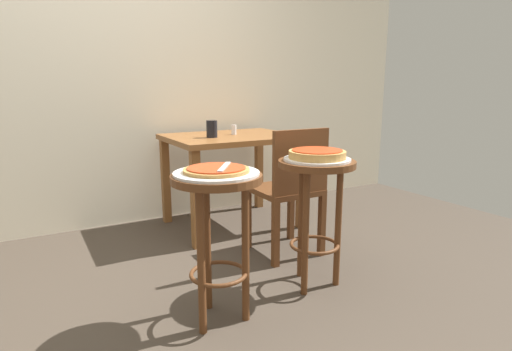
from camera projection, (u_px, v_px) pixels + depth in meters
ground_plane at (175, 319)px, 2.01m from camera, size 6.00×6.00×0.00m
back_wall at (95, 32)px, 3.10m from camera, size 6.00×0.10×3.00m
stool_foreground at (217, 213)px, 1.89m from camera, size 0.41×0.41×0.72m
serving_plate_foreground at (216, 173)px, 1.85m from camera, size 0.39×0.39×0.01m
pizza_foreground at (216, 170)px, 1.85m from camera, size 0.30×0.30×0.02m
stool_middle at (316, 193)px, 2.25m from camera, size 0.41×0.41×0.72m
serving_plate_middle at (317, 159)px, 2.21m from camera, size 0.36×0.36×0.01m
pizza_middle at (317, 154)px, 2.20m from camera, size 0.30×0.30×0.05m
dining_table at (232, 149)px, 3.26m from camera, size 0.98×0.77×0.73m
cup_near_edge at (212, 129)px, 3.08m from camera, size 0.08×0.08×0.13m
condiment_shaker at (234, 130)px, 3.27m from camera, size 0.04×0.04×0.08m
wooden_chair at (290, 187)px, 2.68m from camera, size 0.40×0.40×0.85m
pizza_server_knife at (224, 167)px, 1.84m from camera, size 0.15×0.19×0.01m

